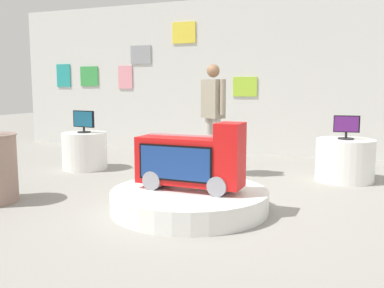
# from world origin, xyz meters

# --- Properties ---
(ground_plane) EXTENTS (30.00, 30.00, 0.00)m
(ground_plane) POSITION_xyz_m (0.00, 0.00, 0.00)
(ground_plane) COLOR gray
(back_wall_display) EXTENTS (12.48, 0.13, 3.23)m
(back_wall_display) POSITION_xyz_m (-0.02, 4.26, 1.61)
(back_wall_display) COLOR silver
(back_wall_display) RESTS_ON ground
(main_display_pedestal) EXTENTS (1.79, 1.79, 0.24)m
(main_display_pedestal) POSITION_xyz_m (-0.17, -0.12, 0.12)
(main_display_pedestal) COLOR white
(main_display_pedestal) RESTS_ON ground
(novelty_firetruck_tv) EXTENTS (1.23, 0.42, 0.78)m
(novelty_firetruck_tv) POSITION_xyz_m (-0.15, -0.13, 0.57)
(novelty_firetruck_tv) COLOR gray
(novelty_firetruck_tv) RESTS_ON main_display_pedestal
(display_pedestal_center_rear) EXTENTS (0.76, 0.76, 0.63)m
(display_pedestal_center_rear) POSITION_xyz_m (-2.77, 1.54, 0.31)
(display_pedestal_center_rear) COLOR white
(display_pedestal_center_rear) RESTS_ON ground
(tv_on_center_rear) EXTENTS (0.45, 0.22, 0.37)m
(tv_on_center_rear) POSITION_xyz_m (-2.77, 1.54, 0.83)
(tv_on_center_rear) COLOR black
(tv_on_center_rear) RESTS_ON display_pedestal_center_rear
(display_pedestal_right_rear) EXTENTS (0.85, 0.85, 0.63)m
(display_pedestal_right_rear) POSITION_xyz_m (1.41, 2.20, 0.31)
(display_pedestal_right_rear) COLOR white
(display_pedestal_right_rear) RESTS_ON ground
(tv_on_right_rear) EXTENTS (0.37, 0.23, 0.35)m
(tv_on_right_rear) POSITION_xyz_m (1.41, 2.19, 0.81)
(tv_on_right_rear) COLOR black
(tv_on_right_rear) RESTS_ON display_pedestal_right_rear
(shopper_browsing_near_truck) EXTENTS (0.48, 0.38, 1.74)m
(shopper_browsing_near_truck) POSITION_xyz_m (-0.54, 1.79, 1.03)
(shopper_browsing_near_truck) COLOR #B2ADA3
(shopper_browsing_near_truck) RESTS_ON ground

